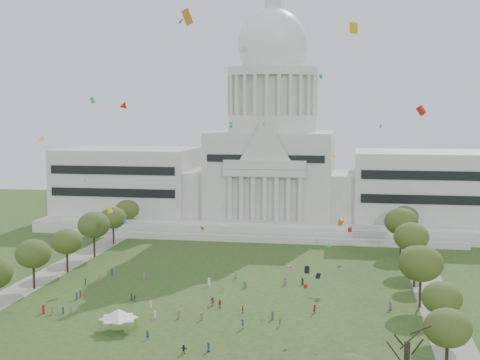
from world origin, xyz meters
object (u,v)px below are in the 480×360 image
Objects in this scene: big_bare_tree at (407,338)px; event_tent at (118,314)px; capitol at (272,165)px; person_0 at (390,306)px.

big_bare_tree is 56.61m from event_tent.
event_tent is at bearing 159.24° from big_bare_tree.
capitol is 12.50× the size of big_bare_tree.
event_tent is at bearing -96.89° from capitol.
capitol is 15.97× the size of event_tent.
capitol is 123.95m from event_tent.
big_bare_tree is 43.05m from person_0.
big_bare_tree is (38.00, -141.59, -13.62)m from capitol.
event_tent reaches higher than person_0.
big_bare_tree is at bearing -74.98° from capitol.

